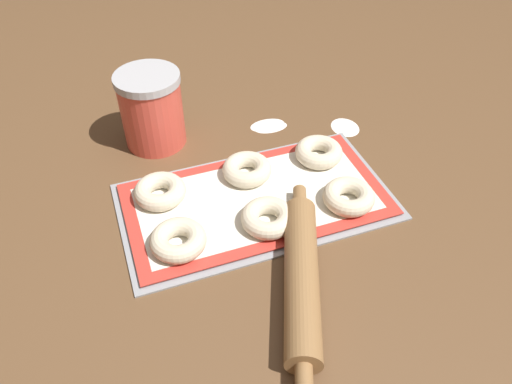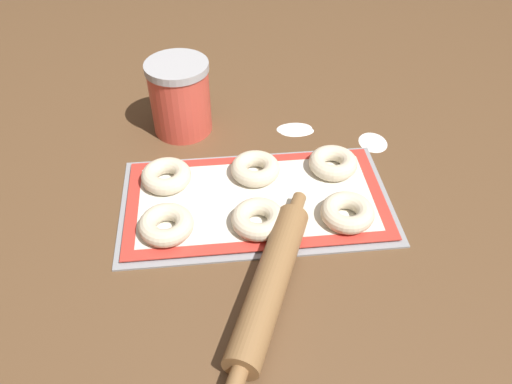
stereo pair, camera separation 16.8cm
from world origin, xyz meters
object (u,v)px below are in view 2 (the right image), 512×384
at_px(bagel_front_right, 347,212).
at_px(bagel_front_left, 166,225).
at_px(bagel_back_center, 255,169).
at_px(bagel_back_right, 333,163).
at_px(rolling_pin, 270,282).
at_px(bagel_front_center, 258,219).
at_px(flour_canister, 180,97).
at_px(bagel_back_left, 166,176).
at_px(baking_tray, 256,201).

bearing_deg(bagel_front_right, bagel_front_left, 179.54).
distance_m(bagel_back_center, bagel_back_right, 0.16).
xyz_separation_m(bagel_front_left, rolling_pin, (0.17, -0.14, 0.00)).
bearing_deg(bagel_front_center, flour_canister, 112.44).
distance_m(bagel_front_right, bagel_back_right, 0.14).
relative_size(bagel_front_center, bagel_front_right, 1.00).
bearing_deg(bagel_back_left, rolling_pin, -58.06).
distance_m(bagel_front_right, bagel_back_left, 0.35).
bearing_deg(bagel_front_center, bagel_back_right, 40.25).
distance_m(bagel_back_left, bagel_back_center, 0.18).
xyz_separation_m(bagel_back_right, flour_canister, (-0.30, 0.19, 0.05)).
relative_size(baking_tray, bagel_back_right, 5.25).
distance_m(bagel_back_center, flour_canister, 0.25).
distance_m(baking_tray, bagel_front_right, 0.18).
xyz_separation_m(bagel_front_left, bagel_front_center, (0.16, -0.00, 0.00)).
height_order(baking_tray, bagel_front_center, bagel_front_center).
height_order(bagel_front_right, rolling_pin, rolling_pin).
height_order(bagel_front_right, bagel_back_center, same).
xyz_separation_m(baking_tray, bagel_front_center, (-0.00, -0.07, 0.02)).
xyz_separation_m(bagel_front_left, flour_canister, (0.03, 0.33, 0.05)).
xyz_separation_m(baking_tray, bagel_back_right, (0.16, 0.07, 0.02)).
distance_m(bagel_front_left, bagel_back_right, 0.36).
distance_m(bagel_front_right, bagel_back_center, 0.21).
relative_size(bagel_back_left, flour_canister, 0.60).
relative_size(bagel_back_left, bagel_back_center, 1.00).
relative_size(bagel_front_left, rolling_pin, 0.25).
relative_size(bagel_back_right, rolling_pin, 0.25).
height_order(bagel_front_center, bagel_front_right, same).
bearing_deg(bagel_back_center, bagel_front_center, -93.53).
relative_size(baking_tray, bagel_back_left, 5.25).
distance_m(baking_tray, bagel_front_center, 0.07).
distance_m(bagel_back_right, rolling_pin, 0.32).
distance_m(bagel_front_center, bagel_back_right, 0.22).
bearing_deg(bagel_back_center, flour_canister, 127.22).
xyz_separation_m(bagel_front_right, flour_canister, (-0.30, 0.33, 0.05)).
height_order(baking_tray, bagel_back_center, bagel_back_center).
height_order(bagel_front_center, flour_canister, flour_canister).
relative_size(flour_canister, rolling_pin, 0.42).
relative_size(bagel_back_center, bagel_back_right, 1.00).
bearing_deg(bagel_back_center, bagel_front_right, -42.24).
height_order(bagel_front_center, bagel_back_right, same).
bearing_deg(rolling_pin, bagel_front_left, 139.65).
height_order(bagel_front_left, bagel_front_center, same).
height_order(baking_tray, rolling_pin, rolling_pin).
relative_size(bagel_front_left, bagel_back_center, 1.00).
bearing_deg(rolling_pin, bagel_back_left, 121.94).
bearing_deg(bagel_front_right, bagel_front_center, -179.98).
bearing_deg(bagel_front_center, bagel_front_right, 0.02).
bearing_deg(bagel_back_right, bagel_back_left, -178.97).
distance_m(baking_tray, bagel_back_center, 0.07).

